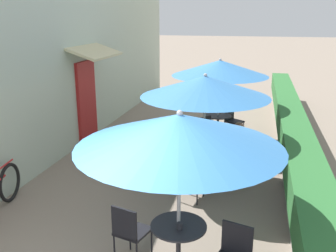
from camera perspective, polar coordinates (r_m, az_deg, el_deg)
name	(u,v)px	position (r m, az deg, el deg)	size (l,w,h in m)	color
cafe_facade_wall	(88,59)	(10.36, -12.06, 9.96)	(0.98, 13.78, 4.20)	#B2C1AD
planter_hedge	(290,128)	(9.74, 18.05, -0.23)	(0.60, 12.78, 1.01)	gray
patio_table_near	(178,242)	(4.85, 1.60, -17.23)	(0.69, 0.69, 0.75)	#28282D
patio_umbrella_near	(179,131)	(4.23, 1.76, -0.71)	(2.40, 2.40, 2.20)	#B7B7BC
cafe_chair_near_right	(129,229)	(5.10, -5.91, -15.41)	(0.49, 0.49, 0.87)	black
coffee_cup_near	(180,226)	(4.62, 1.80, -15.01)	(0.07, 0.07, 0.09)	#232328
patio_table_mid	(203,160)	(7.33, 5.36, -5.15)	(0.69, 0.69, 0.75)	#28282D
patio_umbrella_mid	(205,86)	(6.93, 5.68, 6.03)	(2.40, 2.40, 2.20)	#B7B7BC
cafe_chair_mid_left	(236,157)	(7.56, 10.35, -4.61)	(0.52, 0.52, 0.87)	black
seated_patron_mid_left	(238,150)	(7.41, 10.67, -3.69)	(0.44, 0.49, 1.25)	#23232D
cafe_chair_mid_right	(178,151)	(7.77, 1.54, -3.77)	(0.56, 0.56, 0.87)	black
seated_patron_mid_right	(182,142)	(7.77, 2.19, -2.42)	(0.50, 0.51, 1.25)	#23232D
cafe_chair_mid_back	(195,173)	(6.70, 4.18, -7.22)	(0.46, 0.46, 0.87)	black
coffee_cup_mid	(207,147)	(7.19, 6.02, -3.22)	(0.07, 0.07, 0.09)	white
patio_table_far	(218,124)	(9.75, 7.59, 0.30)	(0.69, 0.69, 0.75)	#28282D
patio_umbrella_far	(220,68)	(9.45, 7.93, 8.75)	(2.40, 2.40, 2.20)	#B7B7BC
cafe_chair_far_left	(232,119)	(10.30, 9.77, 1.13)	(0.56, 0.56, 0.87)	black
cafe_chair_far_right	(202,130)	(9.20, 5.16, -0.56)	(0.56, 0.56, 0.87)	black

